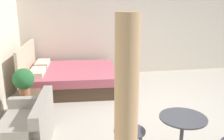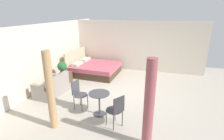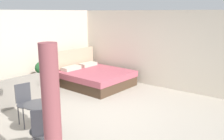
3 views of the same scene
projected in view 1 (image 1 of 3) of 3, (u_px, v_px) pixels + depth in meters
The scene contains 10 objects.
ground_plane at pixel (163, 110), 5.15m from camera, with size 8.71×9.56×0.02m, color #B2A899.
wall_right at pixel (131, 32), 7.52m from camera, with size 0.12×6.56×2.51m, color beige.
bed at pixel (69, 78), 6.32m from camera, with size 2.00×2.27×1.15m.
couch at pixel (27, 130), 3.78m from camera, with size 1.28×0.81×0.78m.
nightstand at pixel (29, 104), 4.86m from camera, with size 0.49×0.44×0.46m.
potted_plant at pixel (24, 80), 4.62m from camera, with size 0.39×0.39×0.51m.
vase at pixel (26, 85), 4.88m from camera, with size 0.11×0.11×0.23m.
balcony_table at pixel (182, 132), 3.34m from camera, with size 0.62×0.62×0.70m.
cafe_chair_near_window at pixel (123, 126), 3.36m from camera, with size 0.51×0.51×0.92m.
curtain_right at pixel (126, 135), 2.17m from camera, with size 0.20×0.20×2.10m.
Camera 1 is at (-4.50, 1.78, 2.19)m, focal length 40.20 mm.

